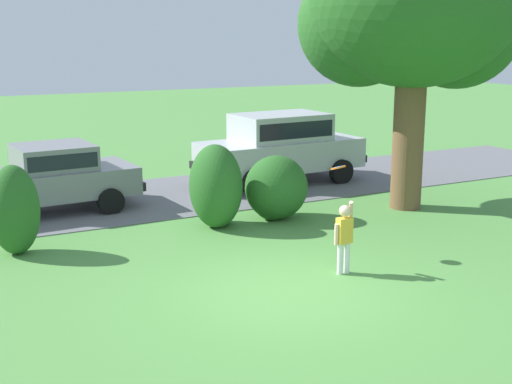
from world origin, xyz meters
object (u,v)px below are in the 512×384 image
at_px(parked_suv, 280,144).
at_px(frisbee, 338,168).
at_px(oak_tree_large, 414,8).
at_px(child_thrower, 344,233).
at_px(parked_sedan, 45,176).

bearing_deg(parked_suv, frisbee, -110.28).
height_order(oak_tree_large, child_thrower, oak_tree_large).
relative_size(child_thrower, frisbee, 4.46).
distance_m(parked_sedan, child_thrower, 7.59).
relative_size(oak_tree_large, child_thrower, 5.35).
bearing_deg(parked_sedan, oak_tree_large, -23.06).
xyz_separation_m(parked_suv, frisbee, (-2.23, -6.04, 0.58)).
bearing_deg(oak_tree_large, parked_suv, 111.19).
height_order(parked_sedan, frisbee, frisbee).
xyz_separation_m(child_thrower, frisbee, (0.46, 0.90, 0.94)).
xyz_separation_m(parked_suv, child_thrower, (-2.69, -6.94, -0.36)).
distance_m(parked_suv, child_thrower, 7.46).
distance_m(oak_tree_large, parked_suv, 5.22).
relative_size(oak_tree_large, parked_suv, 1.44).
bearing_deg(parked_sedan, child_thrower, -61.13).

